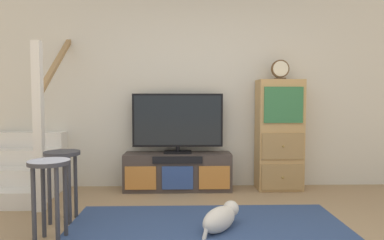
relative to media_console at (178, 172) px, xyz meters
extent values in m
cube|color=beige|center=(0.30, 0.27, 1.11)|extent=(6.40, 0.12, 2.70)
cube|color=navy|center=(0.30, -1.59, -0.24)|extent=(2.60, 1.80, 0.01)
cube|color=#423833|center=(0.00, 0.01, 0.00)|extent=(1.39, 0.36, 0.49)
cube|color=#BC7533|center=(-0.46, -0.18, -0.04)|extent=(0.39, 0.02, 0.29)
cube|color=#2D4784|center=(0.00, -0.18, -0.04)|extent=(0.39, 0.02, 0.29)
cube|color=#BC7533|center=(0.46, -0.18, -0.04)|extent=(0.39, 0.02, 0.29)
cube|color=black|center=(0.00, -0.18, 0.19)|extent=(0.63, 0.02, 0.09)
cube|color=black|center=(0.00, 0.03, 0.26)|extent=(0.36, 0.22, 0.02)
cylinder|color=black|center=(0.00, 0.03, 0.30)|extent=(0.05, 0.05, 0.06)
cube|color=black|center=(0.00, 0.03, 0.67)|extent=(1.18, 0.05, 0.70)
cube|color=black|center=(0.00, 0.00, 0.67)|extent=(1.13, 0.01, 0.65)
cube|color=tan|center=(1.34, 0.02, 0.48)|extent=(0.58, 0.34, 1.45)
cube|color=#9C7949|center=(1.34, -0.16, -0.04)|extent=(0.53, 0.02, 0.33)
sphere|color=olive|center=(1.34, -0.18, -0.04)|extent=(0.03, 0.03, 0.03)
cube|color=#9C7949|center=(1.34, -0.16, 0.35)|extent=(0.53, 0.02, 0.33)
sphere|color=olive|center=(1.34, -0.18, 0.35)|extent=(0.03, 0.03, 0.03)
cube|color=#337042|center=(1.34, -0.16, 0.88)|extent=(0.49, 0.02, 0.46)
cube|color=#4C3823|center=(1.33, 0.00, 1.22)|extent=(0.14, 0.08, 0.02)
cylinder|color=brown|center=(1.33, 0.00, 1.34)|extent=(0.23, 0.04, 0.23)
cylinder|color=beige|center=(1.33, -0.03, 1.34)|extent=(0.20, 0.01, 0.20)
cube|color=silver|center=(-1.95, -0.66, -0.15)|extent=(0.90, 0.26, 0.19)
cube|color=silver|center=(-1.95, -0.40, -0.05)|extent=(0.90, 0.26, 0.38)
cube|color=silver|center=(-1.95, -0.14, 0.04)|extent=(0.90, 0.26, 0.57)
cube|color=silver|center=(-1.95, 0.12, 0.14)|extent=(0.90, 0.26, 0.76)
cube|color=silver|center=(-1.95, 0.38, 0.23)|extent=(0.90, 0.26, 0.95)
cube|color=silver|center=(-1.45, -0.79, 0.66)|extent=(0.09, 0.09, 1.80)
cube|color=#9E7547|center=(-1.45, -0.14, 1.46)|extent=(0.06, 1.33, 0.99)
cylinder|color=#333338|center=(-1.13, -1.67, 0.08)|extent=(0.04, 0.04, 0.65)
cylinder|color=#333338|center=(-0.95, -1.67, 0.08)|extent=(0.04, 0.04, 0.65)
cylinder|color=#333338|center=(-1.13, -1.48, 0.08)|extent=(0.04, 0.04, 0.65)
cylinder|color=#333338|center=(-0.95, -1.48, 0.08)|extent=(0.04, 0.04, 0.65)
cylinder|color=#333338|center=(-1.04, -1.57, 0.43)|extent=(0.34, 0.34, 0.03)
cylinder|color=#333338|center=(-1.20, -1.19, 0.08)|extent=(0.04, 0.04, 0.65)
cylinder|color=#333338|center=(-1.01, -1.19, 0.08)|extent=(0.04, 0.04, 0.65)
cylinder|color=#333338|center=(-1.20, -1.00, 0.08)|extent=(0.04, 0.04, 0.65)
cylinder|color=#333338|center=(-1.01, -1.00, 0.08)|extent=(0.04, 0.04, 0.65)
cylinder|color=#333338|center=(-1.10, -1.10, 0.43)|extent=(0.34, 0.34, 0.03)
ellipsoid|color=beige|center=(0.40, -1.40, -0.13)|extent=(0.43, 0.47, 0.22)
sphere|color=beige|center=(0.53, -1.23, -0.09)|extent=(0.15, 0.15, 0.15)
cylinder|color=beige|center=(0.27, -1.56, -0.17)|extent=(0.09, 0.10, 0.16)
camera|label=1|loc=(0.07, -4.35, 0.95)|focal=31.38mm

